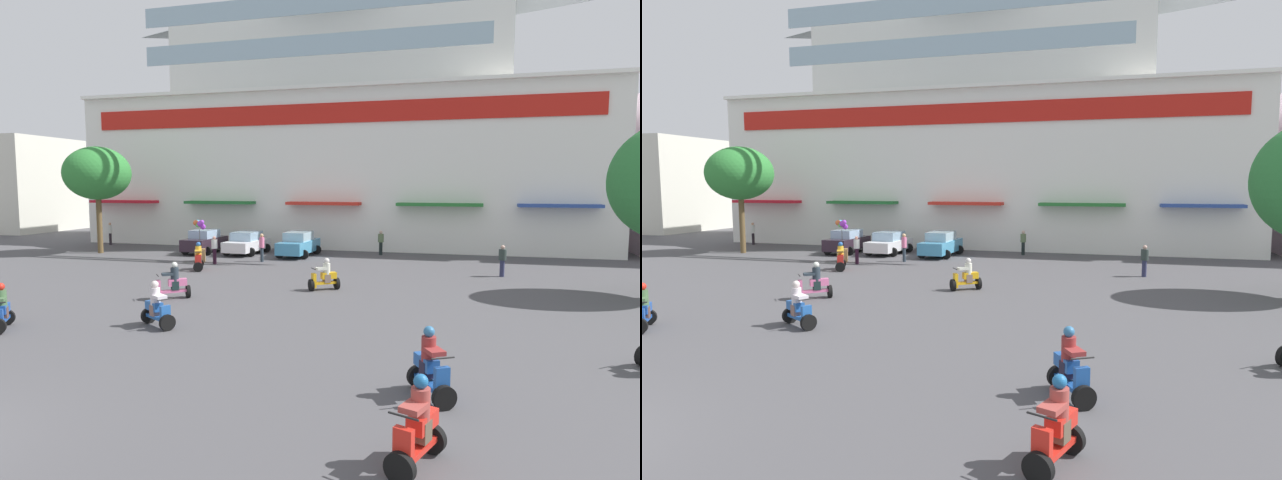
{
  "view_description": "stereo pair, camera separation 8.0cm",
  "coord_description": "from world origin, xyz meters",
  "views": [
    {
      "loc": [
        9.76,
        -6.31,
        4.65
      ],
      "look_at": [
        2.63,
        19.63,
        1.84
      ],
      "focal_mm": 29.89,
      "sensor_mm": 36.0,
      "label": 1
    },
    {
      "loc": [
        9.83,
        -6.29,
        4.65
      ],
      "look_at": [
        2.63,
        19.63,
        1.84
      ],
      "focal_mm": 29.89,
      "sensor_mm": 36.0,
      "label": 2
    }
  ],
  "objects": [
    {
      "name": "ground_plane",
      "position": [
        0.0,
        13.0,
        0.0
      ],
      "size": [
        128.0,
        128.0,
        0.0
      ],
      "primitive_type": "plane",
      "color": "#4A494C"
    },
    {
      "name": "colonial_building",
      "position": [
        -0.0,
        35.39,
        8.97
      ],
      "size": [
        38.9,
        14.85,
        20.5
      ],
      "color": "white",
      "rests_on": "ground"
    },
    {
      "name": "scooter_rider_7",
      "position": [
        3.82,
        16.09,
        0.58
      ],
      "size": [
        1.4,
        1.21,
        1.42
      ],
      "color": "black",
      "rests_on": "ground"
    },
    {
      "name": "scooter_rider_8",
      "position": [
        -4.24,
        19.63,
        0.63
      ],
      "size": [
        1.1,
        1.53,
        1.53
      ],
      "color": "black",
      "rests_on": "ground"
    },
    {
      "name": "plaza_tree_0",
      "position": [
        -14.21,
        24.44,
        5.38
      ],
      "size": [
        4.24,
        4.62,
        7.18
      ],
      "color": "brown",
      "rests_on": "ground"
    },
    {
      "name": "pedestrian_4",
      "position": [
        -16.76,
        28.91,
        0.99
      ],
      "size": [
        0.38,
        0.38,
        1.72
      ],
      "color": "black",
      "rests_on": "ground"
    },
    {
      "name": "scooter_rider_3",
      "position": [
        -4.52,
        7.1,
        0.61
      ],
      "size": [
        1.19,
        1.42,
        1.51
      ],
      "color": "black",
      "rests_on": "ground"
    },
    {
      "name": "scooter_rider_9",
      "position": [
        9.1,
        5.16,
        0.65
      ],
      "size": [
        1.15,
        1.5,
        1.58
      ],
      "color": "black",
      "rests_on": "ground"
    },
    {
      "name": "pedestrian_3",
      "position": [
        -2.05,
        23.44,
        0.99
      ],
      "size": [
        0.37,
        0.37,
        1.71
      ],
      "color": "#29343F",
      "rests_on": "ground"
    },
    {
      "name": "pedestrian_0",
      "position": [
        -4.4,
        21.87,
        0.94
      ],
      "size": [
        0.42,
        0.42,
        1.64
      ],
      "color": "black",
      "rests_on": "ground"
    },
    {
      "name": "parked_car_2",
      "position": [
        -0.67,
        26.41,
        0.79
      ],
      "size": [
        2.37,
        4.21,
        1.6
      ],
      "color": "#4291BD",
      "rests_on": "ground"
    },
    {
      "name": "scooter_rider_0",
      "position": [
        9.09,
        2.16,
        0.65
      ],
      "size": [
        0.95,
        1.43,
        1.56
      ],
      "color": "black",
      "rests_on": "ground"
    },
    {
      "name": "balloon_vendor_cart",
      "position": [
        -5.68,
        22.53,
        1.11
      ],
      "size": [
        0.93,
        1.07,
        2.53
      ],
      "color": "#A27848",
      "rests_on": "ground"
    },
    {
      "name": "pedestrian_1",
      "position": [
        11.6,
        21.79,
        0.91
      ],
      "size": [
        0.49,
        0.49,
        1.61
      ],
      "color": "#2A2D4C",
      "rests_on": "ground"
    },
    {
      "name": "scooter_rider_4",
      "position": [
        -1.69,
        12.68,
        0.62
      ],
      "size": [
        1.44,
        1.32,
        1.52
      ],
      "color": "black",
      "rests_on": "ground"
    },
    {
      "name": "parked_car_1",
      "position": [
        -4.37,
        26.57,
        0.75
      ],
      "size": [
        2.49,
        4.04,
        1.5
      ],
      "color": "white",
      "rests_on": "ground"
    },
    {
      "name": "pedestrian_2",
      "position": [
        4.38,
        28.49,
        0.92
      ],
      "size": [
        0.41,
        0.41,
        1.62
      ],
      "color": "black",
      "rests_on": "ground"
    },
    {
      "name": "flank_building_left",
      "position": [
        -33.43,
        37.63,
        4.62
      ],
      "size": [
        8.12,
        9.31,
        9.24
      ],
      "color": "beige",
      "rests_on": "ground"
    },
    {
      "name": "scooter_rider_2",
      "position": [
        0.09,
        8.75,
        0.61
      ],
      "size": [
        1.5,
        1.19,
        1.52
      ],
      "color": "black",
      "rests_on": "ground"
    },
    {
      "name": "parked_car_0",
      "position": [
        -7.36,
        26.35,
        0.79
      ],
      "size": [
        2.29,
        3.85,
        1.58
      ],
      "color": "#2C1E29",
      "rests_on": "ground"
    }
  ]
}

